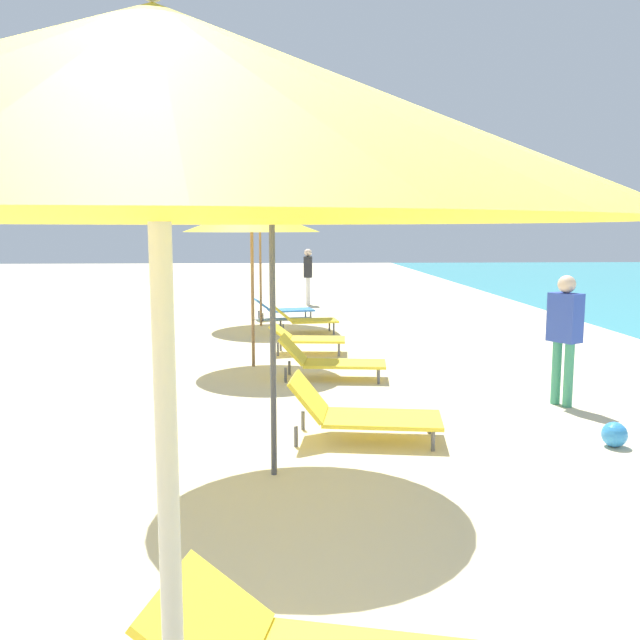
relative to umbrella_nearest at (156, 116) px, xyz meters
The scene contains 12 objects.
umbrella_nearest is the anchor object (origin of this frame).
umbrella_second 4.07m from the umbrella_nearest, 87.43° to the left, with size 2.31×2.31×2.67m.
lounger_second_shoreside 5.47m from the umbrella_nearest, 78.30° to the left, with size 1.57×0.88×0.64m.
umbrella_third 8.66m from the umbrella_nearest, 91.19° to the left, with size 2.04×2.04×2.48m.
lounger_third_shoreside 9.91m from the umbrella_nearest, 86.05° to the left, with size 1.31×0.70×0.51m.
lounger_third_inland 8.02m from the umbrella_nearest, 83.21° to the left, with size 1.54×0.74×0.61m.
umbrella_farthest 13.01m from the umbrella_nearest, 90.85° to the left, with size 2.51×2.51×2.79m.
lounger_farthest_shoreside 14.28m from the umbrella_nearest, 88.88° to the left, with size 1.48×0.87×0.51m.
lounger_farthest_inland 12.09m from the umbrella_nearest, 86.55° to the left, with size 1.31×0.72×0.54m.
person_walking_near 7.25m from the umbrella_nearest, 59.78° to the left, with size 0.37×0.42×1.55m.
person_walking_mid 17.08m from the umbrella_nearest, 86.67° to the left, with size 0.26×0.38×1.55m.
beach_ball 6.17m from the umbrella_nearest, 53.18° to the left, with size 0.24×0.24×0.24m, color #338CD8.
Camera 1 is at (0.18, -1.51, 2.09)m, focal length 37.60 mm.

